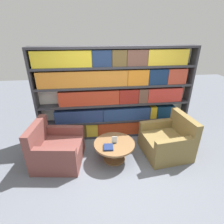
# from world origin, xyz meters

# --- Properties ---
(ground_plane) EXTENTS (14.00, 14.00, 0.00)m
(ground_plane) POSITION_xyz_m (0.00, 0.00, 0.00)
(ground_plane) COLOR slate
(bookshelf) EXTENTS (3.58, 0.30, 2.15)m
(bookshelf) POSITION_xyz_m (-0.02, 1.23, 1.08)
(bookshelf) COLOR silver
(bookshelf) RESTS_ON ground_plane
(armchair_left) EXTENTS (1.00, 0.99, 0.86)m
(armchair_left) POSITION_xyz_m (-1.30, 0.36, 0.29)
(armchair_left) COLOR brown
(armchair_left) RESTS_ON ground_plane
(armchair_right) EXTENTS (0.98, 0.97, 0.86)m
(armchair_right) POSITION_xyz_m (1.01, 0.36, 0.29)
(armchair_right) COLOR olive
(armchair_right) RESTS_ON ground_plane
(coffee_table) EXTENTS (0.82, 0.82, 0.40)m
(coffee_table) POSITION_xyz_m (-0.14, 0.29, 0.29)
(coffee_table) COLOR brown
(coffee_table) RESTS_ON ground_plane
(table_sign) EXTENTS (0.11, 0.06, 0.15)m
(table_sign) POSITION_xyz_m (-0.14, 0.29, 0.47)
(table_sign) COLOR black
(table_sign) RESTS_ON coffee_table
(stray_book) EXTENTS (0.20, 0.21, 0.03)m
(stray_book) POSITION_xyz_m (-0.28, 0.14, 0.42)
(stray_book) COLOR navy
(stray_book) RESTS_ON coffee_table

